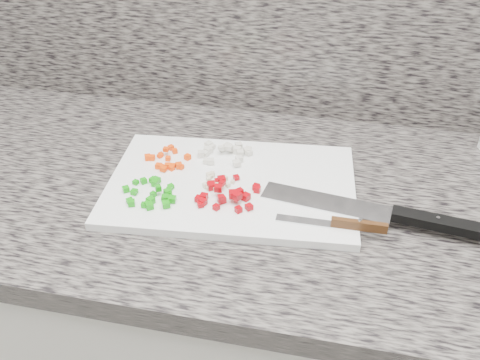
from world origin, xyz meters
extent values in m
cube|color=silver|center=(0.00, 1.44, 0.43)|extent=(3.92, 0.62, 0.86)
cube|color=#666059|center=(0.00, 1.44, 0.88)|extent=(3.96, 0.64, 0.04)
cube|color=white|center=(-0.07, 1.42, 0.91)|extent=(0.46, 0.33, 0.01)
cube|color=#F94105|center=(-0.17, 1.48, 0.92)|extent=(0.01, 0.01, 0.01)
cube|color=#F94105|center=(-0.19, 1.44, 0.92)|extent=(0.01, 0.01, 0.01)
cube|color=#F94105|center=(-0.19, 1.44, 0.92)|extent=(0.01, 0.01, 0.01)
cube|color=#F94105|center=(-0.18, 1.45, 0.92)|extent=(0.02, 0.02, 0.01)
cube|color=#F94105|center=(-0.20, 1.43, 0.92)|extent=(0.01, 0.01, 0.01)
cube|color=#F94105|center=(-0.21, 1.44, 0.92)|extent=(0.01, 0.01, 0.01)
cube|color=#F94105|center=(-0.20, 1.47, 0.92)|extent=(0.01, 0.01, 0.01)
cube|color=#F94105|center=(-0.22, 1.48, 0.92)|extent=(0.01, 0.01, 0.01)
cube|color=#F94105|center=(-0.20, 1.44, 0.92)|extent=(0.01, 0.01, 0.01)
cube|color=#F94105|center=(-0.20, 1.50, 0.92)|extent=(0.01, 0.01, 0.01)
cube|color=#F94105|center=(-0.24, 1.46, 0.92)|extent=(0.01, 0.01, 0.01)
cube|color=#F94105|center=(-0.21, 1.51, 0.92)|extent=(0.01, 0.01, 0.01)
cube|color=#F94105|center=(-0.23, 1.46, 0.92)|extent=(0.01, 0.01, 0.01)
cube|color=#F94105|center=(-0.21, 1.49, 0.93)|extent=(0.01, 0.01, 0.01)
cube|color=#F94105|center=(-0.17, 1.45, 0.92)|extent=(0.01, 0.01, 0.01)
cube|color=#F94105|center=(-0.22, 1.47, 0.92)|extent=(0.01, 0.01, 0.01)
cube|color=#F94105|center=(-0.21, 1.44, 0.92)|extent=(0.01, 0.01, 0.01)
cube|color=#F94105|center=(-0.21, 1.44, 0.92)|extent=(0.01, 0.01, 0.01)
cube|color=silver|center=(-0.06, 1.52, 0.92)|extent=(0.02, 0.02, 0.01)
cube|color=silver|center=(-0.14, 1.51, 0.92)|extent=(0.02, 0.02, 0.01)
cube|color=silver|center=(-0.07, 1.51, 0.92)|extent=(0.02, 0.02, 0.01)
cube|color=silver|center=(-0.08, 1.54, 0.92)|extent=(0.02, 0.02, 0.01)
cube|color=silver|center=(-0.14, 1.51, 0.92)|extent=(0.02, 0.02, 0.01)
cube|color=silver|center=(-0.06, 1.53, 0.92)|extent=(0.01, 0.01, 0.01)
cube|color=silver|center=(-0.15, 1.49, 0.92)|extent=(0.02, 0.02, 0.01)
cube|color=silver|center=(-0.07, 1.49, 0.92)|extent=(0.02, 0.02, 0.01)
cube|color=silver|center=(-0.11, 1.51, 0.93)|extent=(0.01, 0.01, 0.01)
cube|color=silver|center=(-0.07, 1.48, 0.92)|extent=(0.02, 0.02, 0.01)
cube|color=silver|center=(-0.06, 1.52, 0.92)|extent=(0.02, 0.02, 0.01)
cube|color=silver|center=(-0.14, 1.51, 0.92)|extent=(0.01, 0.01, 0.01)
cube|color=silver|center=(-0.14, 1.53, 0.92)|extent=(0.02, 0.02, 0.01)
cube|color=silver|center=(-0.11, 1.52, 0.92)|extent=(0.01, 0.01, 0.01)
cube|color=silver|center=(-0.13, 1.53, 0.92)|extent=(0.01, 0.01, 0.01)
cube|color=silver|center=(-0.12, 1.47, 0.92)|extent=(0.01, 0.01, 0.01)
cube|color=silver|center=(-0.09, 1.53, 0.92)|extent=(0.01, 0.01, 0.01)
cube|color=silver|center=(-0.08, 1.52, 0.92)|extent=(0.01, 0.01, 0.01)
cube|color=silver|center=(-0.13, 1.47, 0.92)|extent=(0.01, 0.01, 0.01)
cube|color=silver|center=(-0.10, 1.51, 0.93)|extent=(0.01, 0.01, 0.01)
cube|color=silver|center=(-0.14, 1.53, 0.92)|extent=(0.02, 0.02, 0.01)
cube|color=silver|center=(-0.10, 1.53, 0.92)|extent=(0.02, 0.02, 0.01)
cube|color=silver|center=(-0.13, 1.47, 0.92)|extent=(0.01, 0.01, 0.01)
cube|color=silver|center=(-0.09, 1.51, 0.93)|extent=(0.01, 0.01, 0.01)
cube|color=silver|center=(-0.14, 1.50, 0.92)|extent=(0.01, 0.01, 0.01)
cube|color=#13990D|center=(-0.17, 1.34, 0.92)|extent=(0.01, 0.01, 0.01)
cube|color=#13990D|center=(-0.16, 1.33, 0.92)|extent=(0.02, 0.02, 0.01)
cube|color=#13990D|center=(-0.20, 1.32, 0.92)|extent=(0.01, 0.01, 0.01)
cube|color=#13990D|center=(-0.19, 1.32, 0.92)|extent=(0.01, 0.01, 0.01)
cube|color=#13990D|center=(-0.24, 1.36, 0.92)|extent=(0.02, 0.02, 0.01)
cube|color=#13990D|center=(-0.17, 1.38, 0.92)|extent=(0.01, 0.01, 0.01)
cube|color=#13990D|center=(-0.21, 1.39, 0.92)|extent=(0.02, 0.02, 0.01)
cube|color=#13990D|center=(-0.17, 1.38, 0.92)|extent=(0.01, 0.01, 0.01)
cube|color=#13990D|center=(-0.16, 1.35, 0.92)|extent=(0.01, 0.01, 0.01)
cube|color=#13990D|center=(-0.17, 1.36, 0.92)|extent=(0.01, 0.01, 0.01)
cube|color=#13990D|center=(-0.15, 1.34, 0.92)|extent=(0.01, 0.01, 0.01)
cube|color=#13990D|center=(-0.20, 1.39, 0.92)|extent=(0.02, 0.02, 0.01)
cube|color=#13990D|center=(-0.22, 1.32, 0.92)|extent=(0.01, 0.01, 0.01)
cube|color=#13990D|center=(-0.17, 1.36, 0.92)|extent=(0.02, 0.02, 0.01)
cube|color=#13990D|center=(-0.20, 1.38, 0.92)|extent=(0.01, 0.01, 0.01)
cube|color=#13990D|center=(-0.18, 1.36, 0.93)|extent=(0.01, 0.01, 0.01)
cube|color=#13990D|center=(-0.19, 1.32, 0.92)|extent=(0.02, 0.02, 0.01)
cube|color=#13990D|center=(-0.19, 1.35, 0.92)|extent=(0.01, 0.01, 0.01)
cube|color=#13990D|center=(-0.22, 1.39, 0.92)|extent=(0.01, 0.01, 0.01)
cube|color=#13990D|center=(-0.23, 1.38, 0.92)|extent=(0.01, 0.01, 0.01)
cube|color=#13990D|center=(-0.19, 1.33, 0.92)|extent=(0.02, 0.02, 0.01)
cube|color=#13990D|center=(-0.22, 1.32, 0.92)|extent=(0.02, 0.02, 0.01)
cube|color=#13990D|center=(-0.23, 1.35, 0.92)|extent=(0.01, 0.01, 0.01)
cube|color=#A0020A|center=(-0.03, 1.38, 0.92)|extent=(0.02, 0.02, 0.01)
cube|color=#A0020A|center=(-0.09, 1.41, 0.92)|extent=(0.01, 0.01, 0.01)
cube|color=#A0020A|center=(-0.10, 1.40, 0.92)|extent=(0.02, 0.02, 0.01)
cube|color=#A0020A|center=(-0.02, 1.41, 0.92)|extent=(0.01, 0.01, 0.01)
cube|color=#A0020A|center=(-0.10, 1.34, 0.92)|extent=(0.01, 0.01, 0.01)
cube|color=#A0020A|center=(-0.10, 1.36, 0.92)|extent=(0.01, 0.01, 0.01)
cube|color=#A0020A|center=(-0.07, 1.36, 0.92)|extent=(0.02, 0.02, 0.01)
cube|color=#A0020A|center=(-0.05, 1.37, 0.93)|extent=(0.02, 0.02, 0.01)
cube|color=#A0020A|center=(-0.08, 1.34, 0.92)|extent=(0.01, 0.01, 0.01)
cube|color=#A0020A|center=(-0.10, 1.35, 0.92)|extent=(0.01, 0.01, 0.01)
cube|color=#A0020A|center=(-0.05, 1.36, 0.93)|extent=(0.02, 0.02, 0.01)
cube|color=#A0020A|center=(-0.08, 1.38, 0.93)|extent=(0.01, 0.01, 0.01)
cube|color=#A0020A|center=(-0.08, 1.40, 0.93)|extent=(0.01, 0.01, 0.01)
cube|color=#A0020A|center=(-0.02, 1.41, 0.92)|extent=(0.01, 0.01, 0.01)
cube|color=#A0020A|center=(-0.02, 1.40, 0.92)|extent=(0.01, 0.01, 0.01)
cube|color=#A0020A|center=(-0.02, 1.35, 0.92)|extent=(0.02, 0.02, 0.01)
cube|color=#A0020A|center=(-0.04, 1.34, 0.92)|extent=(0.01, 0.01, 0.01)
cube|color=#A0020A|center=(-0.09, 1.42, 0.92)|extent=(0.02, 0.02, 0.01)
cube|color=#A0020A|center=(-0.07, 1.35, 0.93)|extent=(0.01, 0.01, 0.01)
cube|color=#A0020A|center=(-0.06, 1.43, 0.92)|extent=(0.01, 0.01, 0.01)
cube|color=#A0020A|center=(-0.04, 1.38, 0.93)|extent=(0.01, 0.01, 0.01)
cube|color=#A0020A|center=(-0.10, 1.39, 0.92)|extent=(0.02, 0.02, 0.01)
cube|color=#A0020A|center=(-0.11, 1.35, 0.92)|extent=(0.01, 0.01, 0.01)
cube|color=beige|center=(-0.09, 1.39, 0.92)|extent=(0.01, 0.01, 0.01)
cube|color=beige|center=(-0.09, 1.40, 0.92)|extent=(0.01, 0.01, 0.01)
cube|color=beige|center=(-0.07, 1.42, 0.92)|extent=(0.01, 0.01, 0.01)
cube|color=beige|center=(-0.09, 1.40, 0.92)|extent=(0.01, 0.01, 0.01)
cube|color=beige|center=(-0.11, 1.40, 0.92)|extent=(0.01, 0.01, 0.01)
cube|color=beige|center=(-0.11, 1.43, 0.92)|extent=(0.01, 0.01, 0.01)
cube|color=beige|center=(-0.10, 1.41, 0.92)|extent=(0.01, 0.01, 0.01)
cube|color=beige|center=(-0.11, 1.43, 0.92)|extent=(0.01, 0.01, 0.01)
cube|color=beige|center=(-0.11, 1.40, 0.92)|extent=(0.01, 0.01, 0.01)
cube|color=beige|center=(-0.08, 1.40, 0.92)|extent=(0.01, 0.01, 0.01)
cube|color=beige|center=(-0.11, 1.42, 0.92)|extent=(0.01, 0.01, 0.01)
cube|color=beige|center=(-0.11, 1.43, 0.92)|extent=(0.01, 0.01, 0.01)
cube|color=beige|center=(-0.07, 1.41, 0.92)|extent=(0.01, 0.01, 0.01)
cube|color=beige|center=(-0.08, 1.43, 0.92)|extent=(0.01, 0.01, 0.01)
cube|color=beige|center=(-0.11, 1.43, 0.92)|extent=(0.01, 0.01, 0.01)
cube|color=beige|center=(-0.10, 1.39, 0.92)|extent=(0.01, 0.01, 0.01)
cube|color=silver|center=(0.10, 1.40, 0.92)|extent=(0.22, 0.08, 0.00)
cube|color=black|center=(0.28, 1.37, 0.92)|extent=(0.14, 0.05, 0.02)
cylinder|color=silver|center=(0.28, 1.37, 0.93)|extent=(0.01, 0.01, 0.00)
cube|color=silver|center=(0.07, 1.34, 0.92)|extent=(0.09, 0.02, 0.00)
cube|color=#472811|center=(0.16, 1.34, 0.92)|extent=(0.09, 0.01, 0.02)
cylinder|color=silver|center=(0.16, 1.34, 0.93)|extent=(0.01, 0.01, 0.00)
camera|label=1|loc=(0.11, 0.66, 1.46)|focal=40.00mm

